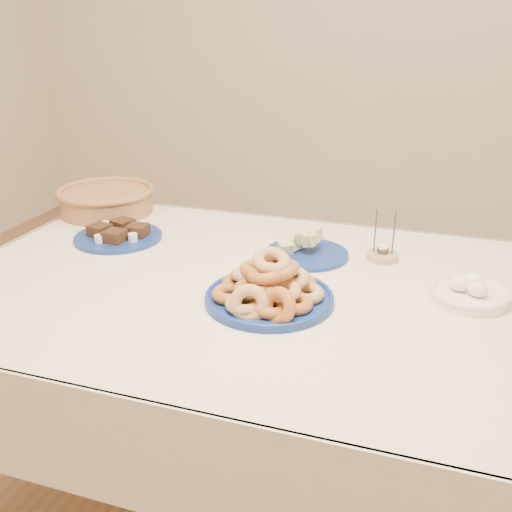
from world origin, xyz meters
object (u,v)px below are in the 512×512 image
dining_table (262,319)px  melon_plate (304,248)px  wicker_basket (106,199)px  egg_bowl (469,293)px  candle_holder (382,255)px  donut_platter (269,289)px  brownie_plate (118,235)px

dining_table → melon_plate: melon_plate is taller
wicker_basket → egg_bowl: wicker_basket is taller
dining_table → egg_bowl: size_ratio=7.64×
candle_holder → dining_table: bearing=-136.6°
candle_holder → egg_bowl: (0.24, -0.20, 0.01)m
donut_platter → egg_bowl: size_ratio=1.44×
donut_platter → dining_table: bearing=116.6°
wicker_basket → candle_holder: bearing=-7.6°
wicker_basket → candle_holder: size_ratio=2.93×
donut_platter → wicker_basket: bearing=146.9°
donut_platter → wicker_basket: (-0.77, 0.50, 0.01)m
candle_holder → egg_bowl: bearing=-40.3°
donut_platter → wicker_basket: donut_platter is taller
donut_platter → candle_holder: bearing=57.7°
wicker_basket → candle_holder: 1.02m
melon_plate → donut_platter: bearing=-91.1°
melon_plate → brownie_plate: size_ratio=0.89×
brownie_plate → candle_holder: (0.82, 0.10, -0.00)m
brownie_plate → candle_holder: 0.83m
brownie_plate → dining_table: bearing=-17.8°
brownie_plate → egg_bowl: bearing=-5.7°
brownie_plate → wicker_basket: (-0.18, 0.23, 0.03)m
dining_table → brownie_plate: 0.58m
dining_table → egg_bowl: bearing=7.5°
melon_plate → wicker_basket: bearing=167.4°
wicker_basket → egg_bowl: (1.24, -0.34, -0.03)m
candle_holder → brownie_plate: bearing=-173.4°
candle_holder → egg_bowl: candle_holder is taller
melon_plate → brownie_plate: bearing=-174.6°
melon_plate → wicker_basket: (-0.78, 0.17, 0.03)m
brownie_plate → candle_holder: bearing=6.6°
donut_platter → egg_bowl: (0.47, 0.17, -0.02)m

